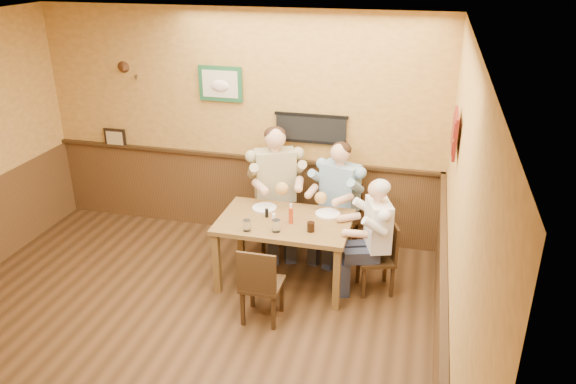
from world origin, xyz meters
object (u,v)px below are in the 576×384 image
object	(u,v)px
chair_right_end	(376,257)
dining_table	(285,228)
salt_shaker	(274,218)
chair_near_side	(262,282)
hot_sauce_bottle	(291,215)
pepper_shaker	(267,213)
diner_tan_shirt	(275,195)
cola_tumbler	(311,227)
water_glass_left	(247,225)
diner_blue_polo	(339,205)
water_glass_mid	(276,226)
chair_back_left	(275,210)
chair_back_right	(339,220)
diner_white_elder	(377,243)

from	to	relation	value
chair_right_end	dining_table	bearing A→B (deg)	-105.19
salt_shaker	chair_near_side	bearing A→B (deg)	-84.77
dining_table	chair_right_end	bearing A→B (deg)	3.66
hot_sauce_bottle	pepper_shaker	size ratio (longest dim) A/B	2.08
diner_tan_shirt	cola_tumbler	bearing A→B (deg)	-80.52
chair_near_side	salt_shaker	world-z (taller)	salt_shaker
water_glass_left	diner_blue_polo	bearing A→B (deg)	54.61
diner_tan_shirt	salt_shaker	distance (m)	0.84
water_glass_left	cola_tumbler	xyz separation A→B (m)	(0.63, 0.15, -0.01)
water_glass_mid	chair_back_left	bearing A→B (deg)	106.00
cola_tumbler	diner_blue_polo	bearing A→B (deg)	81.47
dining_table	water_glass_left	bearing A→B (deg)	-133.08
chair_near_side	water_glass_left	xyz separation A→B (m)	(-0.27, 0.39, 0.39)
water_glass_mid	pepper_shaker	xyz separation A→B (m)	(-0.19, 0.30, -0.02)
water_glass_left	cola_tumbler	size ratio (longest dim) A/B	1.17
diner_tan_shirt	hot_sauce_bottle	xyz separation A→B (m)	(0.39, -0.80, 0.16)
dining_table	water_glass_mid	size ratio (longest dim) A/B	10.77
water_glass_left	chair_back_right	bearing A→B (deg)	54.61
chair_right_end	water_glass_left	size ratio (longest dim) A/B	6.78
chair_right_end	diner_white_elder	distance (m)	0.17
chair_back_right	pepper_shaker	size ratio (longest dim) A/B	9.34
chair_back_right	salt_shaker	bearing A→B (deg)	-103.90
chair_near_side	water_glass_mid	world-z (taller)	water_glass_mid
water_glass_left	pepper_shaker	distance (m)	0.37
dining_table	salt_shaker	size ratio (longest dim) A/B	15.40
hot_sauce_bottle	diner_tan_shirt	bearing A→B (deg)	116.09
chair_back_right	diner_tan_shirt	world-z (taller)	diner_tan_shirt
diner_blue_polo	diner_white_elder	world-z (taller)	diner_blue_polo
chair_near_side	diner_white_elder	xyz separation A→B (m)	(1.02, 0.78, 0.16)
diner_blue_polo	water_glass_left	xyz separation A→B (m)	(-0.78, -1.09, 0.18)
diner_blue_polo	hot_sauce_bottle	xyz separation A→B (m)	(-0.38, -0.82, 0.22)
chair_back_right	diner_blue_polo	size ratio (longest dim) A/B	0.70
dining_table	diner_blue_polo	distance (m)	0.89
water_glass_mid	hot_sauce_bottle	xyz separation A→B (m)	(0.10, 0.22, 0.03)
chair_back_left	salt_shaker	bearing A→B (deg)	-100.33
chair_near_side	hot_sauce_bottle	size ratio (longest dim) A/B	4.21
chair_back_left	diner_tan_shirt	distance (m)	0.21
diner_white_elder	dining_table	bearing A→B (deg)	-105.19
hot_sauce_bottle	chair_near_side	bearing A→B (deg)	-100.41
cola_tumbler	diner_white_elder	bearing A→B (deg)	20.73
dining_table	chair_near_side	bearing A→B (deg)	-93.16
dining_table	pepper_shaker	xyz separation A→B (m)	(-0.20, 0.02, 0.14)
chair_back_right	diner_blue_polo	distance (m)	0.19
water_glass_mid	salt_shaker	world-z (taller)	water_glass_mid
diner_white_elder	water_glass_mid	distance (m)	1.08
chair_back_right	water_glass_left	xyz separation A→B (m)	(-0.78, -1.09, 0.37)
cola_tumbler	hot_sauce_bottle	bearing A→B (deg)	151.61
chair_back_left	water_glass_mid	size ratio (longest dim) A/B	7.42
diner_white_elder	diner_blue_polo	bearing A→B (deg)	-162.44
cola_tumbler	hot_sauce_bottle	size ratio (longest dim) A/B	0.52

